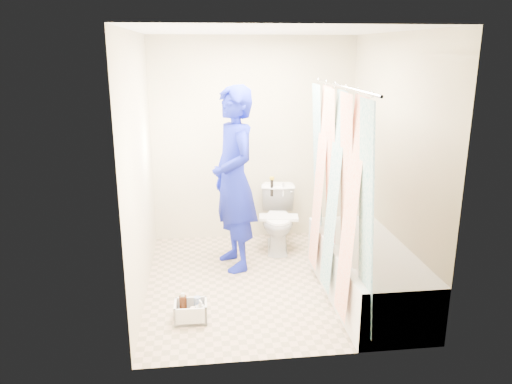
{
  "coord_description": "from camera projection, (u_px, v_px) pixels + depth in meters",
  "views": [
    {
      "loc": [
        -0.68,
        -4.52,
        2.25
      ],
      "look_at": [
        -0.1,
        0.28,
        0.86
      ],
      "focal_mm": 35.0,
      "sensor_mm": 36.0,
      "label": 1
    }
  ],
  "objects": [
    {
      "name": "wall_right",
      "position": [
        393.0,
        161.0,
        4.82
      ],
      "size": [
        0.02,
        2.6,
        2.4
      ],
      "primitive_type": "cube",
      "color": "beige",
      "rests_on": "ground"
    },
    {
      "name": "ceiling",
      "position": [
        271.0,
        31.0,
        4.35
      ],
      "size": [
        2.4,
        2.6,
        0.02
      ],
      "primitive_type": "cube",
      "color": "white",
      "rests_on": "wall_back"
    },
    {
      "name": "wall_back",
      "position": [
        254.0,
        140.0,
        5.92
      ],
      "size": [
        2.4,
        0.02,
        2.4
      ],
      "primitive_type": "cube",
      "color": "beige",
      "rests_on": "ground"
    },
    {
      "name": "curtain_rod",
      "position": [
        340.0,
        86.0,
        4.13
      ],
      "size": [
        0.02,
        1.9,
        0.02
      ],
      "primitive_type": "cylinder",
      "rotation": [
        1.57,
        0.0,
        0.0
      ],
      "color": "silver",
      "rests_on": "wall_back"
    },
    {
      "name": "cleaning_caddy",
      "position": [
        192.0,
        312.0,
        4.27
      ],
      "size": [
        0.28,
        0.23,
        0.21
      ],
      "rotation": [
        0.0,
        0.0,
        -0.02
      ],
      "color": "silver",
      "rests_on": "ground"
    },
    {
      "name": "tank_internals",
      "position": [
        275.0,
        186.0,
        5.83
      ],
      "size": [
        0.17,
        0.06,
        0.23
      ],
      "color": "black",
      "rests_on": "toilet"
    },
    {
      "name": "shower_curtain",
      "position": [
        335.0,
        194.0,
        4.38
      ],
      "size": [
        0.06,
        1.75,
        1.8
      ],
      "primitive_type": "cube",
      "color": "white",
      "rests_on": "curtain_rod"
    },
    {
      "name": "wall_front",
      "position": [
        298.0,
        207.0,
        3.44
      ],
      "size": [
        2.4,
        0.02,
        2.4
      ],
      "primitive_type": "cube",
      "color": "beige",
      "rests_on": "ground"
    },
    {
      "name": "floor",
      "position": [
        269.0,
        281.0,
        5.01
      ],
      "size": [
        2.6,
        2.6,
        0.0
      ],
      "primitive_type": "plane",
      "color": "tan",
      "rests_on": "ground"
    },
    {
      "name": "tank_lid",
      "position": [
        279.0,
        217.0,
        5.62
      ],
      "size": [
        0.46,
        0.25,
        0.03
      ],
      "primitive_type": "cube",
      "rotation": [
        0.0,
        0.0,
        -0.14
      ],
      "color": "white",
      "rests_on": "toilet"
    },
    {
      "name": "toilet",
      "position": [
        278.0,
        219.0,
        5.75
      ],
      "size": [
        0.49,
        0.75,
        0.71
      ],
      "primitive_type": "imported",
      "rotation": [
        0.0,
        0.0,
        -0.14
      ],
      "color": "white",
      "rests_on": "ground"
    },
    {
      "name": "wall_left",
      "position": [
        140.0,
        168.0,
        4.54
      ],
      "size": [
        0.02,
        2.6,
        2.4
      ],
      "primitive_type": "cube",
      "color": "beige",
      "rests_on": "ground"
    },
    {
      "name": "plumber",
      "position": [
        234.0,
        180.0,
        5.12
      ],
      "size": [
        0.63,
        0.79,
        1.91
      ],
      "primitive_type": "imported",
      "rotation": [
        0.0,
        0.0,
        -1.3
      ],
      "color": "#0E1591",
      "rests_on": "ground"
    },
    {
      "name": "bathtub",
      "position": [
        366.0,
        270.0,
        4.63
      ],
      "size": [
        0.7,
        1.75,
        0.5
      ],
      "color": "white",
      "rests_on": "ground"
    }
  ]
}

